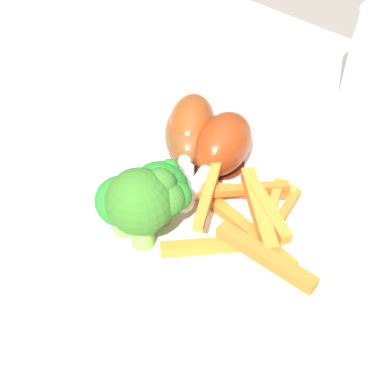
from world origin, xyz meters
name	(u,v)px	position (x,y,z in m)	size (l,w,h in m)	color
dining_table	(217,292)	(0.00, 0.00, 0.62)	(1.27, 0.71, 0.73)	beige
dinner_plate	(192,212)	(-0.03, -0.01, 0.73)	(0.29, 0.29, 0.01)	white
broccoli_floret_front	(124,201)	(-0.05, -0.06, 0.77)	(0.04, 0.04, 0.06)	#76B34E
broccoli_floret_middle	(144,200)	(-0.03, -0.06, 0.79)	(0.05, 0.06, 0.08)	#79B749
broccoli_floret_back	(161,192)	(-0.04, -0.04, 0.78)	(0.06, 0.05, 0.06)	#91AD55
carrot_fries_pile	(248,218)	(0.03, 0.00, 0.76)	(0.14, 0.13, 0.04)	orange
chicken_drumstick_near	(191,130)	(-0.08, 0.05, 0.77)	(0.10, 0.12, 0.05)	#62230C
chicken_drumstick_far	(190,136)	(-0.08, 0.04, 0.76)	(0.10, 0.12, 0.05)	#50240F
chicken_drumstick_extra	(221,147)	(-0.04, 0.05, 0.77)	(0.06, 0.13, 0.05)	#5F1C09
water_glass	(381,61)	(0.01, 0.25, 0.78)	(0.07, 0.07, 0.11)	silver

